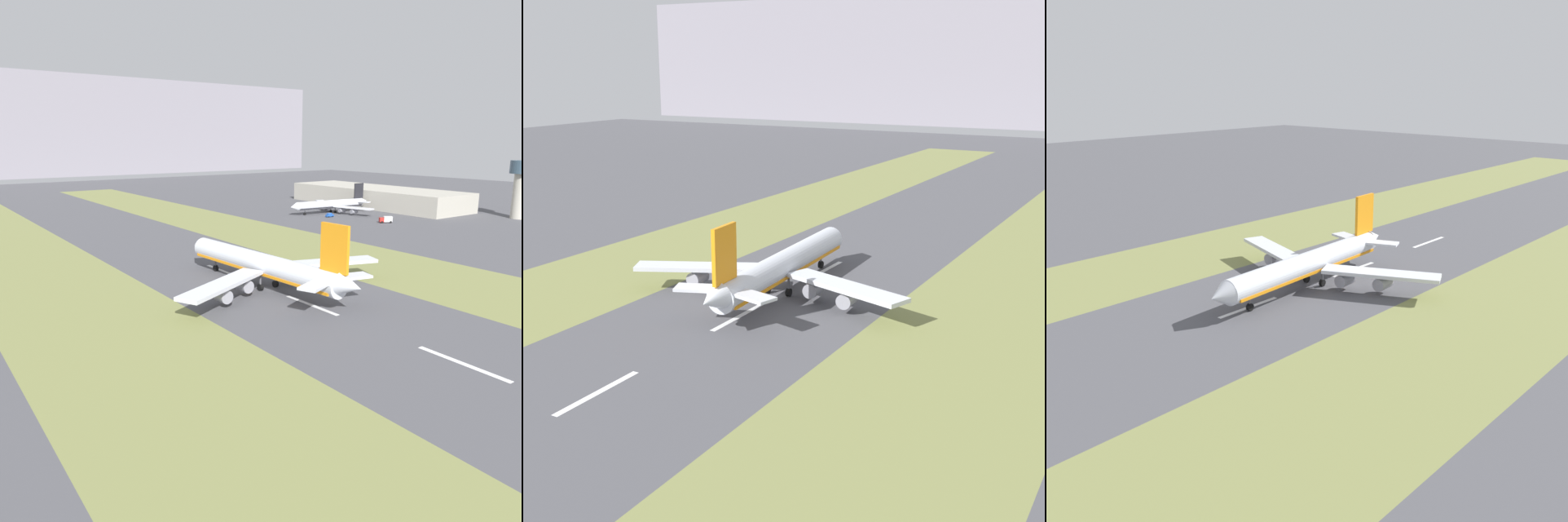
{
  "view_description": "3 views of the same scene",
  "coord_description": "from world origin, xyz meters",
  "views": [
    {
      "loc": [
        -77.06,
        -102.68,
        38.13
      ],
      "look_at": [
        -0.47,
        3.58,
        7.0
      ],
      "focal_mm": 35.0,
      "sensor_mm": 36.0,
      "label": 1
    },
    {
      "loc": [
        75.98,
        -132.45,
        49.16
      ],
      "look_at": [
        -0.47,
        3.58,
        7.0
      ],
      "focal_mm": 50.0,
      "sensor_mm": 36.0,
      "label": 2
    },
    {
      "loc": [
        -99.88,
        113.61,
        51.51
      ],
      "look_at": [
        -0.47,
        3.58,
        7.0
      ],
      "focal_mm": 42.0,
      "sensor_mm": 36.0,
      "label": 3
    }
  ],
  "objects": [
    {
      "name": "centreline_dash_far",
      "position": [
        0.0,
        23.58,
        0.01
      ],
      "size": [
        1.2,
        18.0,
        0.01
      ],
      "primitive_type": "cube",
      "color": "silver",
      "rests_on": "ground"
    },
    {
      "name": "terminal_building",
      "position": [
        157.36,
        104.21,
        5.38
      ],
      "size": [
        36.0,
        110.85,
        10.76
      ],
      "primitive_type": "cube",
      "color": "#B2AD9E",
      "rests_on": "ground"
    },
    {
      "name": "grass_median_east",
      "position": [
        45.0,
        0.0,
        0.0
      ],
      "size": [
        40.0,
        600.0,
        0.01
      ],
      "primitive_type": "cube",
      "color": "olive",
      "rests_on": "ground"
    },
    {
      "name": "centreline_dash_mid",
      "position": [
        0.0,
        -16.42,
        0.01
      ],
      "size": [
        1.2,
        18.0,
        0.01
      ],
      "primitive_type": "cube",
      "color": "silver",
      "rests_on": "ground"
    },
    {
      "name": "ground_plane",
      "position": [
        0.0,
        0.0,
        0.0
      ],
      "size": [
        800.0,
        800.0,
        0.0
      ],
      "primitive_type": "plane",
      "color": "#4C4C51"
    },
    {
      "name": "grass_median_west",
      "position": [
        -45.0,
        0.0,
        0.0
      ],
      "size": [
        40.0,
        600.0,
        0.01
      ],
      "primitive_type": "cube",
      "color": "olive",
      "rests_on": "ground"
    },
    {
      "name": "service_truck",
      "position": [
        110.81,
        56.33,
        1.67
      ],
      "size": [
        6.26,
        5.04,
        3.1
      ],
      "color": "#B2231E",
      "rests_on": "ground"
    },
    {
      "name": "airplane_parked_apron",
      "position": [
        113.78,
        96.52,
        4.52
      ],
      "size": [
        50.41,
        47.78,
        15.16
      ],
      "color": "silver",
      "rests_on": "ground"
    },
    {
      "name": "airplane_main_jet",
      "position": [
        -0.35,
        1.67,
        6.02
      ],
      "size": [
        64.01,
        67.21,
        20.2
      ],
      "color": "silver",
      "rests_on": "ground"
    },
    {
      "name": "apron_car",
      "position": [
        102.2,
        85.84,
        1.0
      ],
      "size": [
        4.46,
        2.17,
        2.03
      ],
      "color": "#1E51B2",
      "rests_on": "ground"
    },
    {
      "name": "control_tower",
      "position": [
        174.95,
        26.93,
        17.64
      ],
      "size": [
        12.0,
        12.0,
        28.61
      ],
      "color": "#B2AD9E",
      "rests_on": "ground"
    },
    {
      "name": "centreline_dash_near",
      "position": [
        0.0,
        -56.42,
        0.01
      ],
      "size": [
        1.2,
        18.0,
        0.01
      ],
      "primitive_type": "cube",
      "color": "silver",
      "rests_on": "ground"
    }
  ]
}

